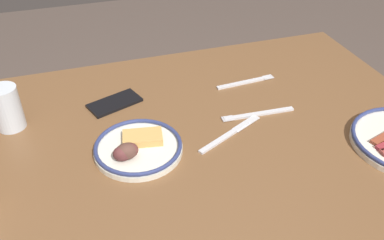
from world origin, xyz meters
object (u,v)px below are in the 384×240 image
(butter_knife, at_px, (230,134))
(fork_far, at_px, (246,82))
(cell_phone, at_px, (115,103))
(plate_near_main, at_px, (137,148))
(drinking_glass, at_px, (8,110))
(fork_near, at_px, (258,114))

(butter_knife, bearing_deg, fork_far, -122.38)
(cell_phone, height_order, fork_far, cell_phone)
(plate_near_main, relative_size, butter_knife, 1.06)
(cell_phone, relative_size, butter_knife, 0.72)
(plate_near_main, height_order, drinking_glass, drinking_glass)
(fork_near, xyz_separation_m, butter_knife, (0.10, 0.06, -0.00))
(butter_knife, bearing_deg, cell_phone, -41.58)
(drinking_glass, xyz_separation_m, fork_near, (-0.63, 0.15, -0.05))
(plate_near_main, bearing_deg, fork_near, -170.78)
(fork_far, bearing_deg, drinking_glass, 1.38)
(cell_phone, xyz_separation_m, fork_near, (-0.36, 0.17, -0.00))
(drinking_glass, relative_size, cell_phone, 0.81)
(fork_far, distance_m, butter_knife, 0.26)
(drinking_glass, distance_m, butter_knife, 0.57)
(plate_near_main, relative_size, fork_near, 1.04)
(cell_phone, height_order, butter_knife, cell_phone)
(drinking_glass, height_order, fork_near, drinking_glass)
(plate_near_main, bearing_deg, drinking_glass, -35.32)
(cell_phone, bearing_deg, fork_near, 134.58)
(butter_knife, bearing_deg, fork_near, -150.86)
(plate_near_main, relative_size, cell_phone, 1.48)
(fork_near, relative_size, fork_far, 1.09)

